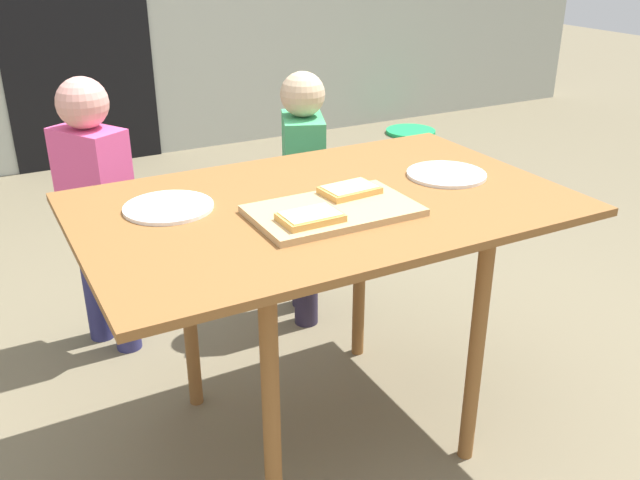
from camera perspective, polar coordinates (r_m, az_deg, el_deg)
ground_plane at (r=2.20m, az=0.31°, el=-15.13°), size 16.00×16.00×0.00m
house_door at (r=4.57m, az=-19.87°, el=17.98°), size 0.90×0.02×2.00m
dining_table at (r=1.85m, az=0.35°, el=0.93°), size 1.28×0.81×0.75m
cutting_board at (r=1.73m, az=1.10°, el=2.44°), size 0.41×0.25×0.02m
pizza_slice_near_left at (r=1.64m, az=-0.79°, el=1.91°), size 0.15×0.10×0.02m
pizza_slice_far_right at (r=1.82m, az=2.47°, el=4.15°), size 0.15×0.11×0.02m
plate_white_right at (r=2.04m, az=10.38°, el=5.36°), size 0.23×0.23×0.01m
plate_white_left at (r=1.81m, az=-12.38°, el=2.66°), size 0.23×0.23×0.01m
child_left at (r=2.46m, az=-17.96°, el=3.11°), size 0.24×0.28×0.98m
child_right at (r=2.54m, az=-1.37°, el=4.54°), size 0.22×0.28×0.95m
garden_hose_coil at (r=5.26m, az=7.48°, el=8.85°), size 0.37×0.37×0.03m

